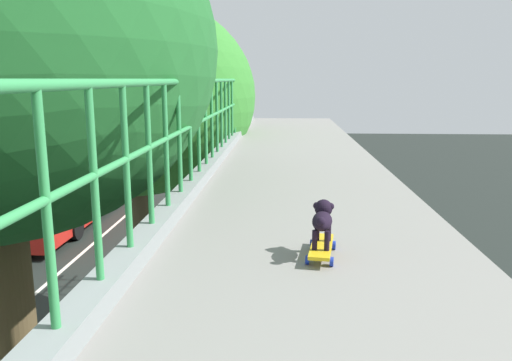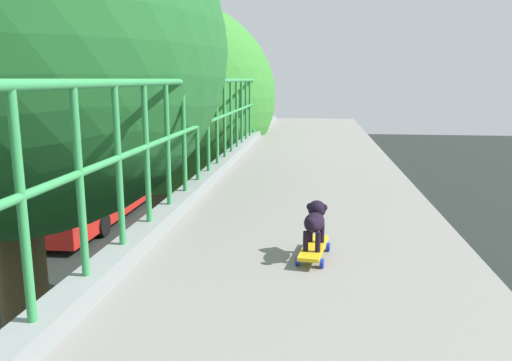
{
  "view_description": "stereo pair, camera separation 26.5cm",
  "coord_description": "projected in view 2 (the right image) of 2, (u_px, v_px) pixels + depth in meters",
  "views": [
    {
      "loc": [
        0.77,
        -0.65,
        6.43
      ],
      "look_at": [
        0.53,
        3.62,
        5.57
      ],
      "focal_mm": 35.28,
      "sensor_mm": 36.0,
      "label": 1
    },
    {
      "loc": [
        1.03,
        -0.62,
        6.43
      ],
      "look_at": [
        0.53,
        3.62,
        5.57
      ],
      "focal_mm": 35.28,
      "sensor_mm": 36.0,
      "label": 2
    }
  ],
  "objects": [
    {
      "name": "toy_skateboard",
      "position": [
        314.0,
        249.0,
        3.5
      ],
      "size": [
        0.24,
        0.54,
        0.09
      ],
      "color": "gold",
      "rests_on": "overpass_deck"
    },
    {
      "name": "small_dog",
      "position": [
        315.0,
        219.0,
        3.48
      ],
      "size": [
        0.18,
        0.38,
        0.3
      ],
      "color": "black",
      "rests_on": "toy_skateboard"
    },
    {
      "name": "city_bus",
      "position": [
        107.0,
        179.0,
        23.88
      ],
      "size": [
        2.52,
        11.91,
        3.11
      ],
      "color": "#B01B14",
      "rests_on": "ground"
    },
    {
      "name": "roadside_tree_far",
      "position": [
        157.0,
        98.0,
        11.7
      ],
      "size": [
        5.52,
        5.52,
        8.31
      ],
      "color": "brown",
      "rests_on": "ground"
    },
    {
      "name": "roadside_tree_mid",
      "position": [
        2.0,
        56.0,
        5.93
      ],
      "size": [
        5.35,
        5.35,
        8.97
      ],
      "color": "brown",
      "rests_on": "ground"
    }
  ]
}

